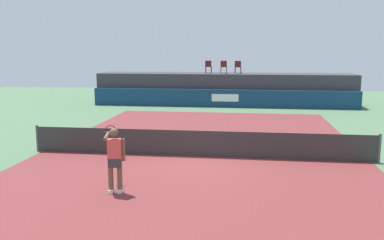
# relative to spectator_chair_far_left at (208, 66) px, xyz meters

# --- Properties ---
(ground_plane) EXTENTS (48.00, 48.00, 0.00)m
(ground_plane) POSITION_rel_spectator_chair_far_left_xyz_m (1.17, -12.44, -2.69)
(ground_plane) COLOR #4C704C
(court_inner) EXTENTS (12.00, 22.00, 0.00)m
(court_inner) POSITION_rel_spectator_chair_far_left_xyz_m (1.17, -15.44, -2.69)
(court_inner) COLOR maroon
(court_inner) RESTS_ON ground
(sponsor_wall) EXTENTS (18.00, 0.22, 1.20)m
(sponsor_wall) POSITION_rel_spectator_chair_far_left_xyz_m (1.18, -1.94, -2.09)
(sponsor_wall) COLOR navy
(sponsor_wall) RESTS_ON ground
(spectator_platform) EXTENTS (18.00, 2.80, 2.20)m
(spectator_platform) POSITION_rel_spectator_chair_far_left_xyz_m (1.17, -0.14, -1.59)
(spectator_platform) COLOR #38383D
(spectator_platform) RESTS_ON ground
(spectator_chair_far_left) EXTENTS (0.45, 0.45, 0.89)m
(spectator_chair_far_left) POSITION_rel_spectator_chair_far_left_xyz_m (0.00, 0.00, 0.00)
(spectator_chair_far_left) COLOR #561919
(spectator_chair_far_left) RESTS_ON spectator_platform
(spectator_chair_left) EXTENTS (0.45, 0.45, 0.89)m
(spectator_chair_left) POSITION_rel_spectator_chair_far_left_xyz_m (1.11, -0.15, 0.00)
(spectator_chair_left) COLOR #561919
(spectator_chair_left) RESTS_ON spectator_platform
(spectator_chair_center) EXTENTS (0.46, 0.46, 0.89)m
(spectator_chair_center) POSITION_rel_spectator_chair_far_left_xyz_m (2.12, -0.40, 0.00)
(spectator_chair_center) COLOR #561919
(spectator_chair_center) RESTS_ON spectator_platform
(tennis_net) EXTENTS (12.40, 0.02, 0.95)m
(tennis_net) POSITION_rel_spectator_chair_far_left_xyz_m (1.17, -15.44, -2.22)
(tennis_net) COLOR #2D2D2D
(tennis_net) RESTS_ON ground
(net_post_near) EXTENTS (0.10, 0.10, 1.00)m
(net_post_near) POSITION_rel_spectator_chair_far_left_xyz_m (-5.03, -15.44, -2.19)
(net_post_near) COLOR #4C4C51
(net_post_near) RESTS_ON ground
(net_post_far) EXTENTS (0.10, 0.10, 1.00)m
(net_post_far) POSITION_rel_spectator_chair_far_left_xyz_m (7.37, -15.44, -2.19)
(net_post_far) COLOR #4C4C51
(net_post_far) RESTS_ON ground
(tennis_player) EXTENTS (0.84, 1.12, 1.77)m
(tennis_player) POSITION_rel_spectator_chair_far_left_xyz_m (-0.60, -19.61, -1.73)
(tennis_player) COLOR white
(tennis_player) RESTS_ON court_inner
(tennis_ball) EXTENTS (0.07, 0.07, 0.07)m
(tennis_ball) POSITION_rel_spectator_chair_far_left_xyz_m (-0.65, -19.06, -2.66)
(tennis_ball) COLOR #D8EA33
(tennis_ball) RESTS_ON court_inner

